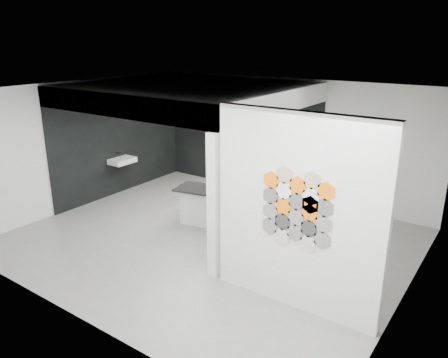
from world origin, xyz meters
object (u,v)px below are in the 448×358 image
kitchen_island (214,206)px  bottle_dark (231,132)px  stockpot (212,129)px  glass_vase (290,141)px  utensil_cup (215,131)px  kettle (284,140)px  wall_basin (122,161)px  glass_bowl (290,142)px  partition_panel (297,214)px

kitchen_island → bottle_dark: size_ratio=10.10×
stockpot → glass_vase: size_ratio=1.42×
glass_vase → utensil_cup: 2.12m
kettle → utensil_cup: (-1.98, 0.00, -0.02)m
wall_basin → glass_bowl: size_ratio=4.63×
wall_basin → utensil_cup: 2.48m
partition_panel → kettle: (-2.22, 3.87, -0.00)m
kitchen_island → glass_bowl: 2.52m
kettle → partition_panel: bearing=-70.1°
glass_bowl → bottle_dark: bottle_dark is taller
glass_bowl → utensil_cup: 2.12m
partition_panel → kettle: bearing=119.8°
wall_basin → kettle: (3.25, 2.07, 0.55)m
wall_basin → kitchen_island: kitchen_island is taller
stockpot → kitchen_island: bearing=-53.0°
partition_panel → glass_bowl: 4.39m
kettle → bottle_dark: bearing=170.0°
stockpot → bottle_dark: stockpot is taller
stockpot → kettle: stockpot is taller
kitchen_island → stockpot: size_ratio=7.90×
stockpot → glass_vase: bearing=0.0°
partition_panel → kettle: partition_panel is taller
glass_vase → bottle_dark: 1.64m
kettle → stockpot: bearing=170.0°
partition_panel → kitchen_island: partition_panel is taller
partition_panel → glass_vase: bearing=118.2°
bottle_dark → partition_panel: bearing=-46.1°
wall_basin → kettle: 3.89m
glass_vase → bottle_dark: (-1.64, 0.00, 0.01)m
partition_panel → kitchen_island: bearing=148.5°
kitchen_island → bottle_dark: bearing=104.1°
stockpot → glass_bowl: stockpot is taller
glass_vase → bottle_dark: size_ratio=0.90×
wall_basin → partition_panel: bearing=-18.2°
glass_bowl → utensil_cup: utensil_cup is taller
wall_basin → kitchen_island: bearing=-4.2°
partition_panel → bottle_dark: 5.36m
stockpot → utensil_cup: size_ratio=1.78×
bottle_dark → stockpot: bearing=180.0°
wall_basin → kettle: bearing=32.4°
kettle → wall_basin: bearing=-157.5°
glass_bowl → glass_vase: 0.02m
partition_panel → glass_vase: partition_panel is taller
utensil_cup → kettle: bearing=0.0°
utensil_cup → kitchen_island: bearing=-54.7°
kitchen_island → utensil_cup: bearing=113.0°
kitchen_island → utensil_cup: 2.95m
partition_panel → utensil_cup: 5.71m
wall_basin → stockpot: stockpot is taller
bottle_dark → utensil_cup: (-0.48, 0.00, -0.02)m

